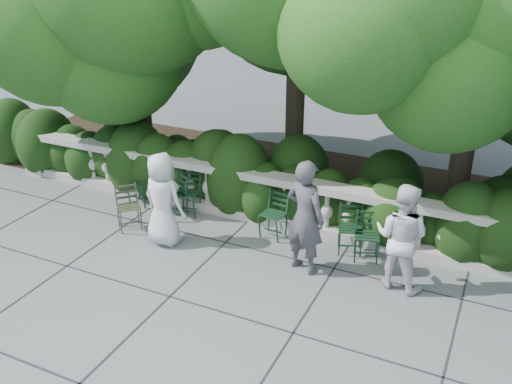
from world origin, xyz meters
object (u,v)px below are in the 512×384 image
at_px(person_woman_grey, 305,217).
at_px(person_casual_man, 401,237).
at_px(chair_b, 138,207).
at_px(person_businessman, 163,199).
at_px(chair_a, 169,218).
at_px(chair_weathered, 132,232).
at_px(chair_e, 365,264).
at_px(chair_c, 186,217).
at_px(chair_d, 269,240).
at_px(chair_f, 349,256).

height_order(person_woman_grey, person_casual_man, person_woman_grey).
xyz_separation_m(chair_b, person_businessman, (1.28, -0.93, 0.83)).
bearing_deg(chair_a, chair_b, -164.08).
distance_m(chair_b, chair_weathered, 1.03).
bearing_deg(person_woman_grey, chair_weathered, 20.09).
xyz_separation_m(chair_a, chair_e, (3.85, 0.01, 0.00)).
bearing_deg(chair_weathered, chair_e, -35.38).
bearing_deg(chair_c, person_casual_man, -17.43).
bearing_deg(chair_weathered, chair_d, -27.13).
bearing_deg(person_businessman, chair_f, -154.89).
height_order(chair_d, person_woman_grey, person_woman_grey).
bearing_deg(chair_b, chair_weathered, -58.24).
xyz_separation_m(chair_b, person_woman_grey, (3.79, -0.72, 0.95)).
xyz_separation_m(chair_a, chair_f, (3.54, 0.13, 0.00)).
relative_size(chair_a, chair_weathered, 1.00).
xyz_separation_m(chair_e, person_woman_grey, (-0.88, -0.58, 0.95)).
distance_m(chair_d, chair_weathered, 2.51).
distance_m(chair_f, person_casual_man, 1.34).
bearing_deg(chair_c, chair_weathered, -131.85).
relative_size(chair_f, person_businessman, 0.50).
xyz_separation_m(chair_b, chair_weathered, (0.52, -0.90, 0.00)).
bearing_deg(chair_b, person_woman_grey, -9.05).
xyz_separation_m(chair_d, chair_f, (1.46, 0.08, 0.00)).
height_order(chair_e, person_businessman, person_businessman).
height_order(chair_b, chair_e, same).
relative_size(chair_e, person_businessman, 0.50).
distance_m(chair_e, person_casual_man, 1.11).
distance_m(chair_a, person_businessman, 1.24).
relative_size(chair_a, person_woman_grey, 0.44).
height_order(chair_d, chair_f, same).
bearing_deg(person_casual_man, chair_a, 4.25).
distance_m(chair_weathered, person_woman_grey, 3.41).
distance_m(chair_weathered, person_businessman, 1.13).
bearing_deg(chair_d, person_businessman, -145.90).
distance_m(person_woman_grey, person_casual_man, 1.48).
xyz_separation_m(person_businessman, person_casual_man, (3.98, 0.40, 0.02)).
bearing_deg(person_woman_grey, chair_c, 1.35).
xyz_separation_m(chair_c, chair_weathered, (-0.59, -0.93, 0.00)).
relative_size(chair_a, chair_b, 1.00).
distance_m(chair_e, chair_f, 0.33).
bearing_deg(chair_f, person_casual_man, -48.37).
relative_size(chair_e, chair_f, 1.00).
bearing_deg(chair_e, person_casual_man, -50.11).
distance_m(chair_b, person_businessman, 1.79).
bearing_deg(chair_b, chair_e, 0.01).
relative_size(chair_a, chair_f, 1.00).
xyz_separation_m(chair_a, chair_weathered, (-0.30, -0.75, 0.00)).
bearing_deg(chair_d, chair_a, -171.86).
bearing_deg(chair_b, chair_c, 3.44).
bearing_deg(person_woman_grey, chair_a, 6.10).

